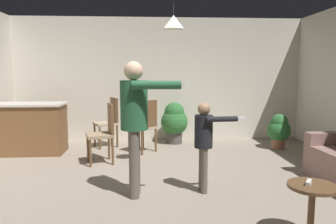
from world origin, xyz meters
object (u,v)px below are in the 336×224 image
Objects in this scene: potted_plant_by_wall at (279,130)px; side_table_by_couch at (312,205)px; spare_remote_on_table at (309,183)px; potted_plant_corner at (174,121)px; person_child at (204,137)px; kitchen_counter at (31,128)px; dining_chair_near_wall at (145,124)px; person_adult at (135,114)px; dining_chair_centre_back at (104,131)px; dining_chair_by_counter at (109,120)px.

side_table_by_couch is at bearing -108.18° from potted_plant_by_wall.
potted_plant_corner is at bearing 102.30° from spare_remote_on_table.
potted_plant_corner is 6.78× the size of spare_remote_on_table.
side_table_by_couch is 0.45× the size of person_child.
person_child is (2.89, -2.12, 0.23)m from kitchen_counter.
dining_chair_near_wall is 3.61m from spare_remote_on_table.
dining_chair_near_wall is (-0.77, 2.06, -0.17)m from person_child.
spare_remote_on_table is (1.59, -1.15, -0.49)m from person_adult.
person_adult is 1.65× the size of dining_chair_near_wall.
person_child is 2.21m from dining_chair_near_wall.
side_table_by_couch is at bearing -156.49° from dining_chair_centre_back.
potted_plant_corner is (0.71, 2.89, -0.54)m from person_adult.
spare_remote_on_table is at bearing 57.28° from person_adult.
potted_plant_corner is at bearing 179.18° from person_child.
kitchen_counter is 2.83m from potted_plant_corner.
person_child is at bearing 120.97° from spare_remote_on_table.
dining_chair_near_wall is at bearing -62.27° from dining_chair_centre_back.
dining_chair_centre_back is (1.45, -0.72, 0.07)m from kitchen_counter.
person_adult is 2.02m from spare_remote_on_table.
dining_chair_by_counter and dining_chair_centre_back have the same top height.
kitchen_counter is 1.80× the size of potted_plant_by_wall.
potted_plant_corner reaches higher than spare_remote_on_table.
dining_chair_centre_back is (-0.58, 1.48, -0.48)m from person_adult.
dining_chair_centre_back reaches higher than side_table_by_couch.
potted_plant_by_wall is at bearing -122.24° from dining_chair_by_counter.
person_child reaches higher than potted_plant_corner.
spare_remote_on_table is (1.50, -3.28, -0.01)m from dining_chair_near_wall.
side_table_by_couch is 0.52× the size of dining_chair_centre_back.
dining_chair_by_counter is 0.93m from dining_chair_near_wall.
dining_chair_by_counter is 7.69× the size of spare_remote_on_table.
dining_chair_near_wall reaches higher than potted_plant_corner.
kitchen_counter is 1.10× the size of person_child.
side_table_by_couch is 4.15m from potted_plant_corner.
person_adult is at bearing 144.62° from side_table_by_couch.
person_adult reaches higher than dining_chair_by_counter.
side_table_by_couch is at bearing -77.26° from potted_plant_corner.
kitchen_counter is at bearing -130.02° from person_child.
spare_remote_on_table is (2.24, -3.84, -0.01)m from dining_chair_by_counter.
person_child is at bearing -175.14° from dining_chair_by_counter.
dining_chair_centre_back is (-1.44, 1.40, -0.17)m from person_child.
kitchen_counter is at bearing 47.21° from dining_chair_centre_back.
person_child is 2.82m from potted_plant_corner.
side_table_by_couch is 1.50m from person_child.
spare_remote_on_table is (3.63, -3.34, 0.06)m from kitchen_counter.
dining_chair_near_wall is at bearing -129.53° from potted_plant_corner.
side_table_by_couch is 3.44m from dining_chair_centre_back.
kitchen_counter is 3.04m from person_adult.
potted_plant_by_wall is at bearing -16.98° from potted_plant_corner.
dining_chair_centre_back is at bearing -26.29° from kitchen_counter.
side_table_by_couch is 0.59× the size of potted_plant_corner.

